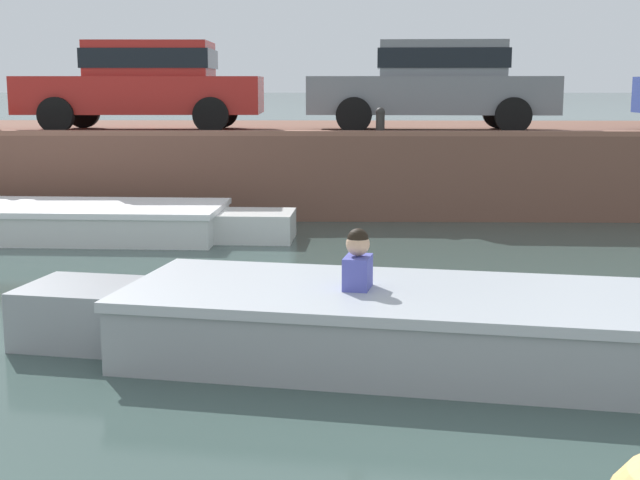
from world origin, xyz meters
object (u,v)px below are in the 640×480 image
(car_left_inner_red, at_px, (146,82))
(mooring_bollard_mid, at_px, (380,120))
(boat_moored_west_white, at_px, (56,221))
(car_centre_grey, at_px, (435,82))
(motorboat_passing, at_px, (422,327))

(car_left_inner_red, height_order, mooring_bollard_mid, car_left_inner_red)
(boat_moored_west_white, height_order, car_centre_grey, car_centre_grey)
(motorboat_passing, bearing_deg, car_centre_grey, 83.69)
(car_left_inner_red, distance_m, mooring_bollard_mid, 4.35)
(boat_moored_west_white, distance_m, mooring_bollard_mid, 5.25)
(car_left_inner_red, relative_size, car_centre_grey, 0.98)
(boat_moored_west_white, xyz_separation_m, motorboat_passing, (4.74, -5.71, 0.05))
(mooring_bollard_mid, bearing_deg, car_centre_grey, 55.08)
(boat_moored_west_white, height_order, mooring_bollard_mid, mooring_bollard_mid)
(boat_moored_west_white, bearing_deg, mooring_bollard_mid, 21.07)
(car_centre_grey, bearing_deg, motorboat_passing, -96.31)
(car_left_inner_red, bearing_deg, car_centre_grey, -0.05)
(boat_moored_west_white, relative_size, car_left_inner_red, 1.52)
(motorboat_passing, height_order, car_left_inner_red, car_left_inner_red)
(mooring_bollard_mid, bearing_deg, boat_moored_west_white, -158.93)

